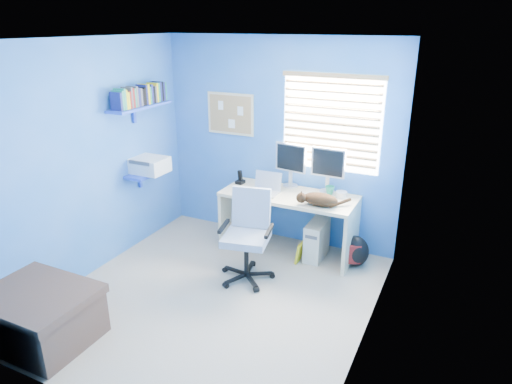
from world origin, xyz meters
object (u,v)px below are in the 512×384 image
at_px(laptop, 264,185).
at_px(tower_pc, 317,240).
at_px(desk, 288,223).
at_px(cat, 320,199).
at_px(office_chair, 248,247).

height_order(laptop, tower_pc, laptop).
xyz_separation_m(desk, laptop, (-0.27, -0.10, 0.48)).
distance_m(desk, tower_pc, 0.39).
distance_m(cat, office_chair, 0.95).
bearing_deg(cat, laptop, 153.57).
bearing_deg(cat, tower_pc, 91.51).
height_order(laptop, office_chair, office_chair).
relative_size(cat, tower_pc, 0.88).
bearing_deg(laptop, office_chair, -83.04).
height_order(desk, office_chair, office_chair).
height_order(tower_pc, office_chair, office_chair).
distance_m(desk, cat, 0.64).
distance_m(desk, laptop, 0.56).
relative_size(desk, office_chair, 1.62).
xyz_separation_m(desk, office_chair, (-0.17, -0.75, -0.01)).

